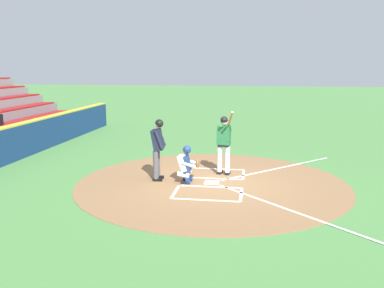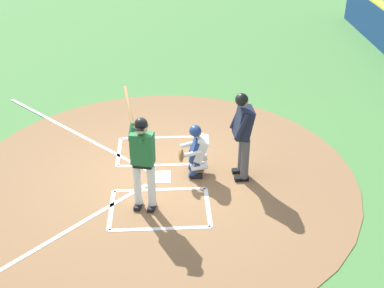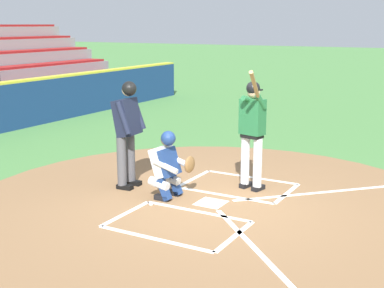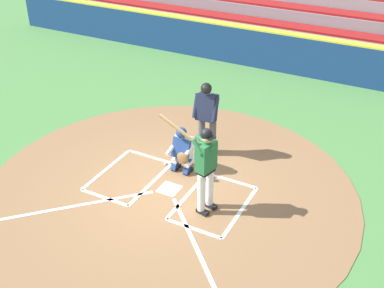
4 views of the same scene
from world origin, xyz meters
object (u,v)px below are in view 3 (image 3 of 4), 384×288
catcher (168,163)px  baseball (151,204)px  batter (252,127)px  plate_umpire (127,127)px

catcher → baseball: (0.48, -0.03, -0.55)m
batter → catcher: batter is taller
batter → catcher: bearing=-43.8°
plate_umpire → batter: bearing=115.4°
batter → baseball: (1.53, -1.05, -1.06)m
batter → baseball: 2.14m
catcher → baseball: catcher is taller
plate_umpire → baseball: plate_umpire is taller
baseball → batter: bearing=145.7°
batter → catcher: 1.55m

